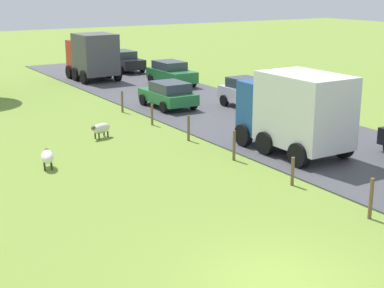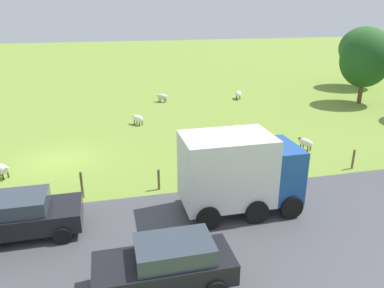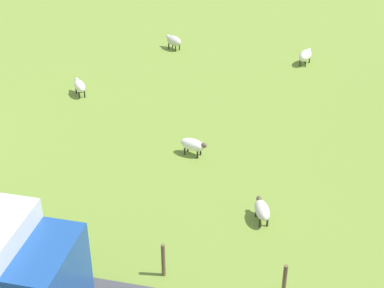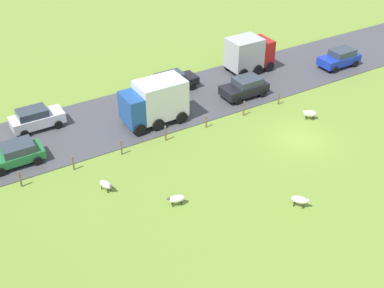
# 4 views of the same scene
# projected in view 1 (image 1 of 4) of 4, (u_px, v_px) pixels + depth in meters

# --- Properties ---
(ground_plane) EXTENTS (160.00, 160.00, 0.00)m
(ground_plane) POSITION_uv_depth(u_px,v_px,m) (276.00, 281.00, 13.80)
(ground_plane) COLOR olive
(sheep_1) EXTENTS (1.15, 0.78, 0.69)m
(sheep_1) POSITION_uv_depth(u_px,v_px,m) (101.00, 128.00, 26.47)
(sheep_1) COLOR silver
(sheep_1) RESTS_ON ground_plane
(sheep_2) EXTENTS (0.74, 1.19, 0.70)m
(sheep_2) POSITION_uv_depth(u_px,v_px,m) (47.00, 157.00, 22.11)
(sheep_2) COLOR white
(sheep_2) RESTS_ON ground_plane
(fence_post_1) EXTENTS (0.12, 0.12, 1.29)m
(fence_post_1) POSITION_uv_depth(u_px,v_px,m) (371.00, 199.00, 17.30)
(fence_post_1) COLOR brown
(fence_post_1) RESTS_ON ground_plane
(fence_post_2) EXTENTS (0.12, 0.12, 1.03)m
(fence_post_2) POSITION_uv_depth(u_px,v_px,m) (293.00, 171.00, 20.22)
(fence_post_2) COLOR brown
(fence_post_2) RESTS_ON ground_plane
(fence_post_3) EXTENTS (0.12, 0.12, 1.23)m
(fence_post_3) POSITION_uv_depth(u_px,v_px,m) (234.00, 145.00, 23.08)
(fence_post_3) COLOR brown
(fence_post_3) RESTS_ON ground_plane
(fence_post_4) EXTENTS (0.12, 0.12, 1.16)m
(fence_post_4) POSITION_uv_depth(u_px,v_px,m) (188.00, 128.00, 25.98)
(fence_post_4) COLOR brown
(fence_post_4) RESTS_ON ground_plane
(fence_post_5) EXTENTS (0.12, 0.12, 1.09)m
(fence_post_5) POSITION_uv_depth(u_px,v_px,m) (152.00, 114.00, 28.88)
(fence_post_5) COLOR brown
(fence_post_5) RESTS_ON ground_plane
(fence_post_6) EXTENTS (0.12, 0.12, 1.18)m
(fence_post_6) POSITION_uv_depth(u_px,v_px,m) (122.00, 102.00, 31.76)
(fence_post_6) COLOR brown
(fence_post_6) RESTS_ON ground_plane
(truck_0) EXTENTS (2.85, 4.13, 3.37)m
(truck_0) POSITION_uv_depth(u_px,v_px,m) (93.00, 55.00, 41.85)
(truck_0) COLOR #B21919
(truck_0) RESTS_ON road_strip
(truck_1) EXTENTS (2.70, 4.86, 3.36)m
(truck_1) POSITION_uv_depth(u_px,v_px,m) (296.00, 110.00, 23.64)
(truck_1) COLOR #1E4C99
(truck_1) RESTS_ON road_strip
(car_3) EXTENTS (1.94, 3.94, 1.67)m
(car_3) POSITION_uv_depth(u_px,v_px,m) (249.00, 93.00, 32.47)
(car_3) COLOR silver
(car_3) RESTS_ON road_strip
(car_4) EXTENTS (2.05, 4.34, 1.62)m
(car_4) POSITION_uv_depth(u_px,v_px,m) (123.00, 61.00, 46.37)
(car_4) COLOR black
(car_4) RESTS_ON road_strip
(car_5) EXTENTS (2.11, 3.81, 1.48)m
(car_5) POSITION_uv_depth(u_px,v_px,m) (168.00, 94.00, 32.67)
(car_5) COLOR #237238
(car_5) RESTS_ON road_strip
(car_7) EXTENTS (2.08, 4.08, 1.63)m
(car_7) POSITION_uv_depth(u_px,v_px,m) (171.00, 73.00, 39.95)
(car_7) COLOR #237238
(car_7) RESTS_ON road_strip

